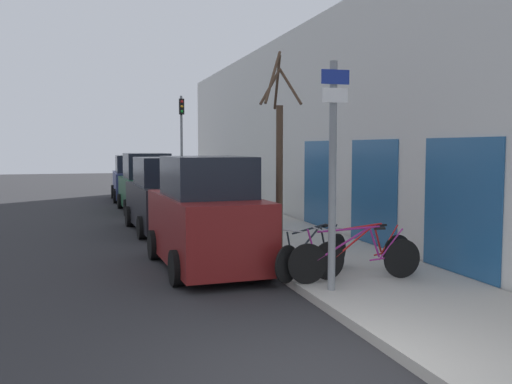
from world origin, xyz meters
TOP-DOWN VIEW (x-y plane):
  - ground_plane at (0.00, 11.20)m, footprint 80.00×80.00m
  - sidewalk_curb at (2.60, 14.00)m, footprint 3.20×32.00m
  - building_facade at (4.35, 13.91)m, footprint 0.23×32.00m
  - signpost at (1.42, 3.11)m, footprint 0.49×0.14m
  - bicycle_0 at (2.10, 3.59)m, footprint 2.55×0.44m
  - bicycle_1 at (2.47, 3.99)m, footprint 2.30×0.63m
  - bicycle_2 at (1.56, 4.27)m, footprint 1.98×1.40m
  - parked_car_0 at (-0.13, 6.05)m, footprint 2.12×4.30m
  - parked_car_1 at (-0.26, 11.67)m, footprint 2.17×4.45m
  - parked_car_2 at (-0.25, 17.23)m, footprint 2.12×4.31m
  - parked_car_3 at (-0.32, 22.07)m, footprint 2.14×4.17m
  - pedestrian_near at (2.33, 10.95)m, footprint 0.46×0.40m
  - street_tree at (1.53, 6.20)m, footprint 0.90×1.56m
  - traffic_light at (1.30, 18.04)m, footprint 0.20×0.30m

SIDE VIEW (x-z plane):
  - ground_plane at x=0.00m, z-range 0.00..0.00m
  - sidewalk_curb at x=2.60m, z-range 0.00..0.15m
  - bicycle_2 at x=1.56m, z-range 0.08..1.01m
  - bicycle_1 at x=2.47m, z-range 0.08..1.04m
  - bicycle_0 at x=2.10m, z-range 0.07..1.06m
  - parked_car_3 at x=-0.32m, z-range -0.09..2.05m
  - parked_car_1 at x=-0.26m, z-range -0.10..2.14m
  - parked_car_2 at x=-0.25m, z-range -0.12..2.17m
  - parked_car_0 at x=-0.13m, z-range -0.10..2.25m
  - pedestrian_near at x=2.33m, z-range 0.29..2.08m
  - signpost at x=1.42m, z-range 0.25..4.06m
  - street_tree at x=1.53m, z-range -0.03..4.42m
  - traffic_light at x=1.30m, z-range 0.78..5.28m
  - building_facade at x=4.35m, z-range -0.02..6.48m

